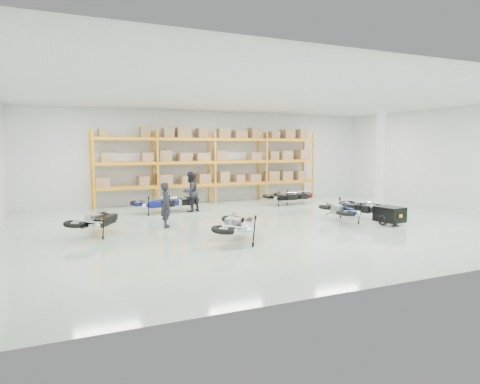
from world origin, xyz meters
name	(u,v)px	position (x,y,z in m)	size (l,w,h in m)	color
room	(276,161)	(0.00, 0.00, 2.25)	(18.00, 18.00, 18.00)	#B2C6B5
pallet_rack	(212,157)	(0.00, 6.45, 2.26)	(11.28, 0.98, 3.62)	orange
structural_column	(380,159)	(5.20, 0.50, 2.25)	(0.25, 0.25, 4.50)	white
moto_blue_centre	(341,207)	(2.31, -0.74, 0.55)	(0.79, 1.78, 1.09)	#081652
moto_silver_left	(237,221)	(-2.46, -2.17, 0.62)	(0.90, 2.02, 1.24)	silver
moto_black_far_left	(96,216)	(-6.09, 0.50, 0.59)	(0.86, 1.93, 1.18)	black
moto_touring_right	(360,204)	(3.55, -0.29, 0.57)	(0.83, 1.87, 1.14)	black
trailer	(389,214)	(3.55, -1.89, 0.38)	(0.85, 1.57, 0.64)	black
moto_back_a	(157,200)	(-3.33, 4.06, 0.56)	(0.81, 1.82, 1.11)	navy
moto_back_b	(178,199)	(-2.33, 4.43, 0.52)	(0.76, 1.71, 1.05)	silver
moto_back_c	(284,194)	(2.75, 4.17, 0.51)	(0.75, 1.68, 1.03)	black
moto_back_d	(294,193)	(3.43, 4.34, 0.52)	(0.75, 1.69, 1.03)	#430D0E
person_left	(166,205)	(-3.74, 0.90, 0.77)	(0.56, 0.37, 1.54)	black
person_back	(190,192)	(-1.91, 3.96, 0.86)	(0.83, 0.65, 1.71)	#222129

